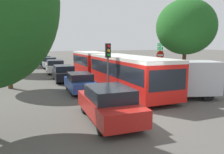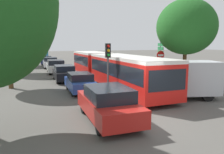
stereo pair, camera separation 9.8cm
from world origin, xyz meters
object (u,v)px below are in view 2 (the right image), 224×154
tree_right_near (186,27)px  queued_car_red (108,104)px  articulated_bus (109,66)px  traffic_light (108,58)px  tree_left_mid (6,20)px  queued_car_white (56,66)px  queued_car_black (64,73)px  city_bus_rear (41,53)px  tree_left_far (13,29)px  tree_left_distant (11,36)px  direction_sign_post (160,53)px  queued_car_blue (80,82)px  no_entry_sign (160,63)px  queued_car_navy (46,60)px  white_van (180,79)px  queued_car_silver (50,62)px

tree_right_near → queued_car_red: bearing=-148.3°
articulated_bus → traffic_light: traffic_light is taller
queued_car_red → tree_left_mid: bearing=27.2°
queued_car_white → tree_right_near: size_ratio=0.66×
articulated_bus → queued_car_black: size_ratio=4.02×
city_bus_rear → tree_left_far: size_ratio=1.57×
tree_left_distant → direction_sign_post: bearing=-57.1°
direction_sign_post → tree_right_near: bearing=109.6°
queued_car_blue → no_entry_sign: (6.62, -0.06, 1.19)m
queued_car_blue → queued_car_white: size_ratio=0.88×
queued_car_navy → queued_car_white: bearing=-177.6°
direction_sign_post → queued_car_white: bearing=-32.9°
tree_left_far → queued_car_black: bearing=-60.6°
no_entry_sign → direction_sign_post: direction_sign_post is taller
queued_car_black → tree_right_near: (8.49, -6.07, 3.93)m
direction_sign_post → city_bus_rear: bearing=-61.6°
articulated_bus → queued_car_black: bearing=-126.3°
tree_left_far → tree_left_distant: 9.78m
city_bus_rear → no_entry_sign: no_entry_sign is taller
articulated_bus → city_bus_rear: city_bus_rear is taller
queued_car_navy → traffic_light: traffic_light is taller
queued_car_blue → tree_left_far: (-4.65, 12.84, 4.32)m
queued_car_red → tree_left_far: 20.05m
tree_left_distant → tree_left_mid: bearing=-87.8°
white_van → no_entry_sign: size_ratio=1.90×
queued_car_red → white_van: white_van is taller
queued_car_blue → tree_left_distant: (-5.37, 22.59, 3.94)m
queued_car_navy → tree_right_near: (8.52, -23.63, 3.95)m
traffic_light → tree_left_distant: bearing=-158.4°
queued_car_white → white_van: white_van is taller
queued_car_navy → no_entry_sign: 23.72m
tree_left_mid → city_bus_rear: bearing=82.3°
traffic_light → tree_left_mid: (-6.05, 5.02, 2.58)m
city_bus_rear → no_entry_sign: (6.83, -35.95, 0.42)m
tree_left_mid → queued_car_white: bearing=60.8°
queued_car_silver → tree_left_far: tree_left_far is taller
city_bus_rear → tree_left_far: tree_left_far is taller
queued_car_blue → tree_left_far: bearing=22.1°
queued_car_blue → queued_car_silver: 17.02m
queued_car_silver → queued_car_blue: bearing=-177.1°
queued_car_blue → white_van: 6.74m
queued_car_blue → queued_car_black: size_ratio=0.93×
queued_car_black → white_van: size_ratio=0.79×
traffic_light → tree_right_near: tree_right_near is taller
direction_sign_post → tree_left_distant: tree_left_distant is taller
city_bus_rear → white_van: 40.39m
articulated_bus → traffic_light: (-1.74, -4.35, 1.04)m
articulated_bus → queued_car_white: articulated_bus is taller
city_bus_rear → queued_car_silver: size_ratio=2.67×
articulated_bus → queued_car_silver: articulated_bus is taller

